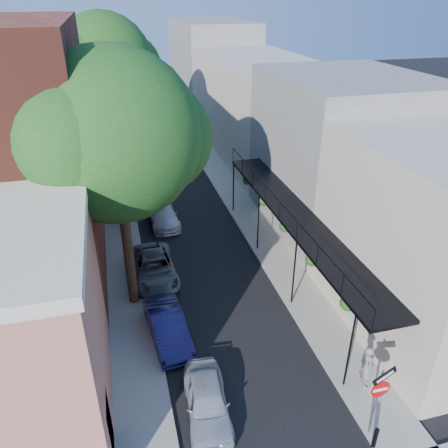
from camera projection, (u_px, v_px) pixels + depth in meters
road_surface at (160, 157)px, 38.46m from camera, size 6.00×64.00×0.01m
sidewalk_left at (114, 161)px, 37.54m from camera, size 2.00×64.00×0.12m
sidewalk_right at (204, 153)px, 39.33m from camera, size 2.00×64.00×0.12m
buildings_left at (35, 111)px, 33.00m from camera, size 10.10×59.10×12.00m
buildings_right at (261, 102)px, 37.96m from camera, size 9.80×55.00×10.00m
sign_post at (379, 391)px, 13.45m from camera, size 0.89×0.17×2.99m
bollard at (375, 438)px, 13.73m from camera, size 0.14×0.14×0.80m
oak_near at (126, 137)px, 17.16m from camera, size 7.48×6.80×11.42m
oak_mid at (118, 111)px, 24.33m from camera, size 6.60×6.00×10.20m
oak_far at (111, 65)px, 31.49m from camera, size 7.70×7.00×11.90m
parked_car_a at (207, 401)px, 14.87m from camera, size 1.71×3.66×1.21m
parked_car_b at (168, 326)px, 18.12m from camera, size 1.72×4.02×1.29m
parked_car_c at (155, 268)px, 21.97m from camera, size 2.15×4.53×1.25m
parked_car_d at (163, 214)px, 27.29m from camera, size 1.85×4.19×1.20m
parked_car_e at (145, 183)px, 31.67m from camera, size 1.96×3.87×1.26m
parked_car_f at (139, 164)px, 35.12m from camera, size 1.48×3.88×1.26m
parked_car_g at (134, 146)px, 39.27m from camera, size 2.54×4.70×1.25m
pedestrian at (367, 367)px, 15.67m from camera, size 0.57×0.74×1.80m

